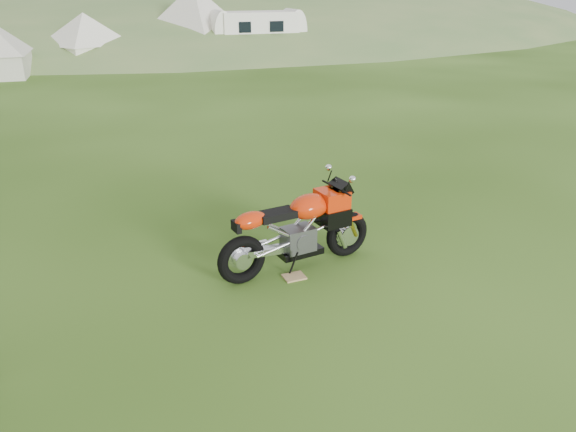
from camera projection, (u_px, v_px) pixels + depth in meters
ground at (331, 260)px, 7.01m from camera, size 120.00×120.00×0.00m
hillside at (225, 21)px, 49.66m from camera, size 80.00×64.00×8.00m
hedgerow at (225, 21)px, 49.66m from camera, size 36.00×1.20×8.60m
sport_motorcycle at (297, 224)px, 6.58m from camera, size 1.99×0.79×1.16m
plywood_board at (294, 277)px, 6.58m from camera, size 0.30×0.26×0.02m
tent_mid at (86, 36)px, 23.38m from camera, size 3.06×3.06×2.25m
tent_right at (195, 23)px, 26.04m from camera, size 4.42×4.42×2.90m
caravan at (257, 34)px, 25.65m from camera, size 4.68×3.20×2.01m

